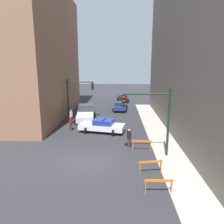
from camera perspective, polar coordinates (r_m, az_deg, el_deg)
The scene contains 15 objects.
ground_plane at distance 16.81m, azimuth -5.80°, elevation -12.61°, with size 120.00×120.00×0.00m, color #2D2D33.
sidewalk_right at distance 17.13m, azimuth 15.74°, elevation -12.32°, with size 2.40×44.00×0.12m.
building_corner_left at distance 32.32m, azimuth -24.84°, elevation 13.52°, with size 14.00×20.00×16.49m.
traffic_light_near at distance 16.67m, azimuth 10.73°, elevation -0.13°, with size 3.64×0.35×5.20m.
traffic_light_far at distance 28.18m, azimuth -9.34°, elevation 4.88°, with size 3.44×0.35×5.20m.
police_car at distance 22.99m, azimuth -2.55°, elevation -3.56°, with size 4.98×2.97×1.52m.
white_truck at distance 27.83m, azimuth -6.94°, elevation -0.36°, with size 3.04×5.59×1.90m.
parked_car_near at distance 33.64m, azimuth 2.16°, elevation 1.61°, with size 2.47×4.41×1.31m.
parked_car_mid at distance 41.44m, azimuth 2.87°, elevation 3.72°, with size 2.37×4.36×1.31m.
pedestrian_crossing at distance 23.96m, azimuth -10.73°, elevation -2.76°, with size 0.49×0.49×1.66m.
pedestrian_corner at distance 26.63m, azimuth -10.62°, elevation -1.19°, with size 0.51×0.51×1.66m.
pedestrian_sidewalk at distance 19.01m, azimuth 4.50°, elevation -6.71°, with size 0.38×0.38×1.66m.
barrier_front at distance 12.98m, azimuth 12.07°, elevation -17.96°, with size 1.60×0.18×0.90m.
barrier_mid at distance 14.99m, azimuth 10.03°, elevation -13.43°, with size 1.58×0.41×0.90m.
barrier_back at distance 18.46m, azimuth 7.79°, elevation -8.20°, with size 1.60×0.24×0.90m.
Camera 1 is at (2.14, -15.04, 7.19)m, focal length 35.00 mm.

